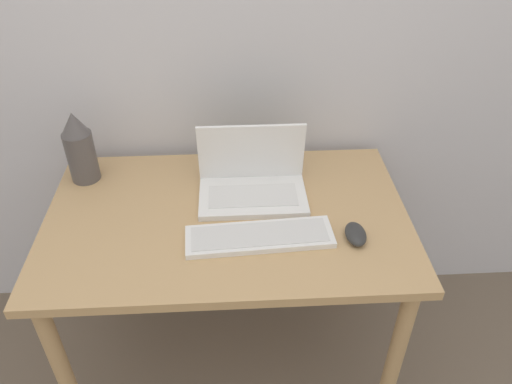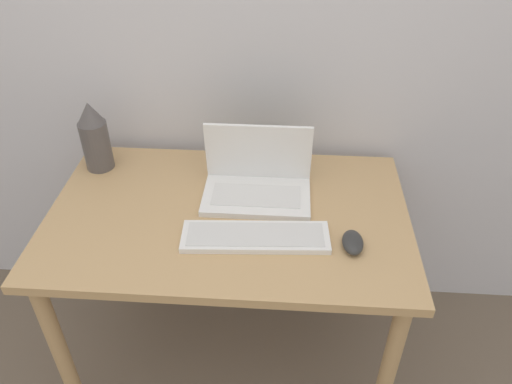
# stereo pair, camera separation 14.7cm
# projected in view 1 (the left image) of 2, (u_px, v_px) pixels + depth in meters

# --- Properties ---
(wall_back) EXTENTS (6.00, 0.05, 2.50)m
(wall_back) POSITION_uv_depth(u_px,v_px,m) (220.00, 4.00, 1.57)
(wall_back) COLOR silver
(wall_back) RESTS_ON ground_plane
(desk) EXTENTS (1.12, 0.70, 0.74)m
(desk) POSITION_uv_depth(u_px,v_px,m) (228.00, 238.00, 1.60)
(desk) COLOR tan
(desk) RESTS_ON ground_plane
(laptop) EXTENTS (0.34, 0.21, 0.23)m
(laptop) POSITION_uv_depth(u_px,v_px,m) (252.00, 181.00, 1.60)
(laptop) COLOR white
(laptop) RESTS_ON desk
(keyboard) EXTENTS (0.44, 0.15, 0.02)m
(keyboard) POSITION_uv_depth(u_px,v_px,m) (260.00, 237.00, 1.45)
(keyboard) COLOR white
(keyboard) RESTS_ON desk
(mouse) EXTENTS (0.06, 0.10, 0.03)m
(mouse) POSITION_uv_depth(u_px,v_px,m) (356.00, 234.00, 1.45)
(mouse) COLOR #2D2D2D
(mouse) RESTS_ON desk
(vase) EXTENTS (0.09, 0.09, 0.25)m
(vase) POSITION_uv_depth(u_px,v_px,m) (79.00, 148.00, 1.63)
(vase) COLOR #514C4C
(vase) RESTS_ON desk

